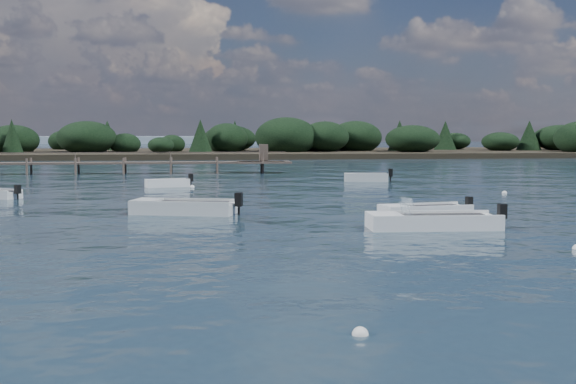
{
  "coord_description": "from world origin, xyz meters",
  "views": [
    {
      "loc": [
        -2.1,
        -20.0,
        3.85
      ],
      "look_at": [
        2.12,
        14.0,
        1.0
      ],
      "focal_mm": 45.0,
      "sensor_mm": 36.0,
      "label": 1
    }
  ],
  "objects": [
    {
      "name": "ground",
      "position": [
        0.0,
        60.0,
        0.0
      ],
      "size": [
        400.0,
        400.0,
        0.0
      ],
      "primitive_type": "plane",
      "color": "#142430",
      "rests_on": "ground"
    },
    {
      "name": "tender_far_white",
      "position": [
        -4.29,
        31.13,
        0.16
      ],
      "size": [
        3.4,
        1.97,
        1.14
      ],
      "color": "silver",
      "rests_on": "ground"
    },
    {
      "name": "tender_far_grey_b",
      "position": [
        10.89,
        35.11,
        0.18
      ],
      "size": [
        3.82,
        1.81,
        1.28
      ],
      "color": "#B2B8BA",
      "rests_on": "ground"
    },
    {
      "name": "dinghy_mid_white_a",
      "position": [
        7.16,
        7.7,
        0.17
      ],
      "size": [
        5.62,
        2.21,
        1.3
      ],
      "color": "silver",
      "rests_on": "ground"
    },
    {
      "name": "dinghy_mid_white_b",
      "position": [
        8.23,
        11.99,
        0.15
      ],
      "size": [
        4.56,
        2.2,
        1.11
      ],
      "color": "silver",
      "rests_on": "ground"
    },
    {
      "name": "dinghy_mid_grey",
      "position": [
        -2.83,
        14.19,
        0.18
      ],
      "size": [
        5.33,
        3.13,
        1.32
      ],
      "color": "#B2B8BA",
      "rests_on": "ground"
    },
    {
      "name": "buoy_a",
      "position": [
        0.92,
        -6.82,
        0.0
      ],
      "size": [
        0.32,
        0.32,
        0.32
      ],
      "primitive_type": "sphere",
      "color": "silver",
      "rests_on": "ground"
    },
    {
      "name": "buoy_e",
      "position": [
        -2.57,
        30.79,
        0.0
      ],
      "size": [
        0.32,
        0.32,
        0.32
      ],
      "primitive_type": "sphere",
      "color": "silver",
      "rests_on": "ground"
    },
    {
      "name": "buoy_extra_b",
      "position": [
        17.02,
        23.26,
        0.0
      ],
      "size": [
        0.32,
        0.32,
        0.32
      ],
      "primitive_type": "sphere",
      "color": "silver",
      "rests_on": "ground"
    },
    {
      "name": "far_headland",
      "position": [
        25.0,
        100.0,
        1.96
      ],
      "size": [
        190.0,
        40.0,
        5.8
      ],
      "color": "black",
      "rests_on": "ground"
    }
  ]
}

